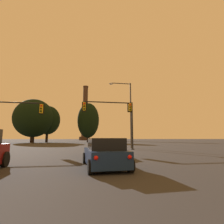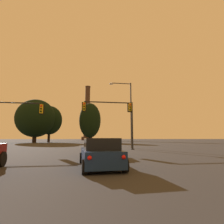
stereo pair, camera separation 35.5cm
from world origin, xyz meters
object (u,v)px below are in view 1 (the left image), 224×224
at_px(sedan_right_lane_front, 103,148).
at_px(traffic_light_overhead_left, 7,112).
at_px(smokestack, 85,119).
at_px(hatchback_right_lane_second, 105,154).
at_px(traffic_light_overhead_right, 116,112).
at_px(street_lamp, 128,108).

xyz_separation_m(sedan_right_lane_front, traffic_light_overhead_left, (-10.11, 6.90, 3.63)).
height_order(traffic_light_overhead_left, smokestack, smokestack).
bearing_deg(hatchback_right_lane_second, traffic_light_overhead_right, 73.61).
relative_size(sedan_right_lane_front, traffic_light_overhead_left, 0.76).
bearing_deg(hatchback_right_lane_second, smokestack, 86.64).
xyz_separation_m(sedan_right_lane_front, street_lamp, (4.98, 10.65, 5.28)).
bearing_deg(traffic_light_overhead_right, traffic_light_overhead_left, -176.96).
bearing_deg(smokestack, street_lamp, -87.50).
relative_size(sedan_right_lane_front, street_lamp, 0.48).
height_order(traffic_light_overhead_left, street_lamp, street_lamp).
height_order(hatchback_right_lane_second, traffic_light_overhead_right, traffic_light_overhead_right).
distance_m(sedan_right_lane_front, smokestack, 110.72).
xyz_separation_m(hatchback_right_lane_second, street_lamp, (5.59, 16.12, 5.28)).
bearing_deg(traffic_light_overhead_right, street_lamp, 51.81).
relative_size(sedan_right_lane_front, hatchback_right_lane_second, 1.14).
relative_size(hatchback_right_lane_second, traffic_light_overhead_left, 0.67).
relative_size(traffic_light_overhead_left, traffic_light_overhead_right, 0.93).
bearing_deg(sedan_right_lane_front, street_lamp, 66.85).
height_order(sedan_right_lane_front, hatchback_right_lane_second, hatchback_right_lane_second).
xyz_separation_m(traffic_light_overhead_left, street_lamp, (15.09, 3.76, 1.64)).
bearing_deg(traffic_light_overhead_left, traffic_light_overhead_right, 3.04).
distance_m(traffic_light_overhead_right, street_lamp, 4.11).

